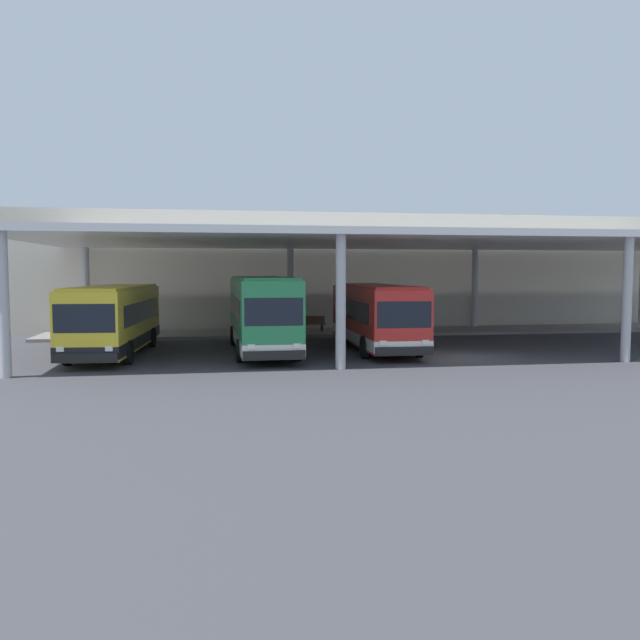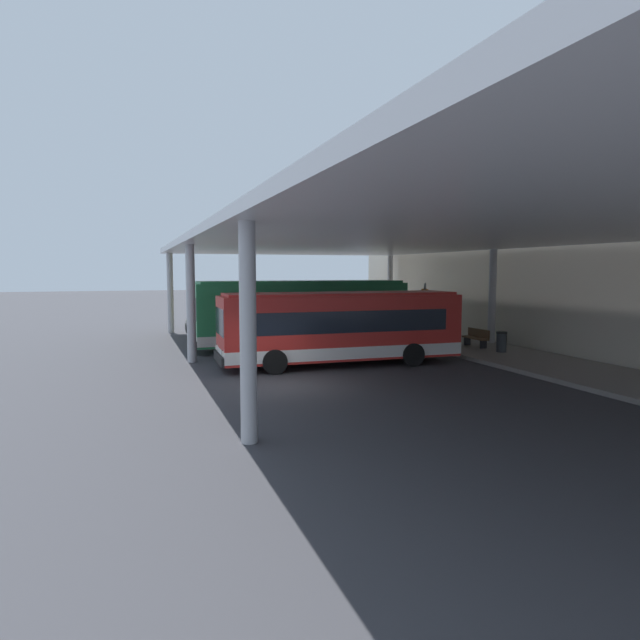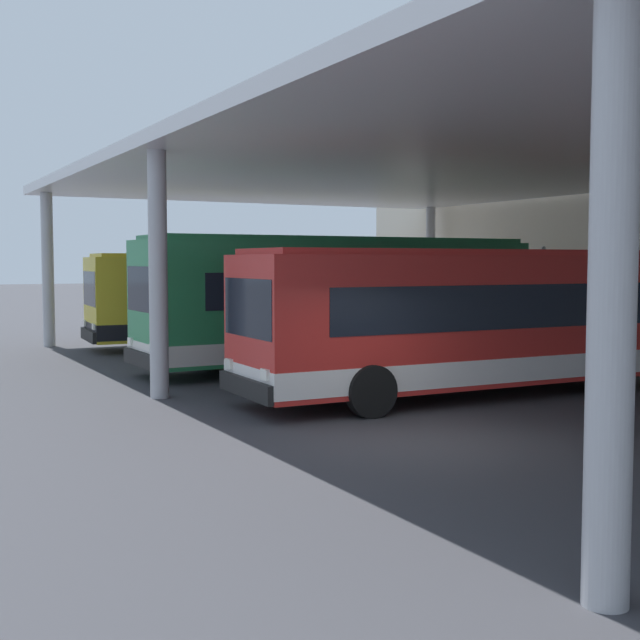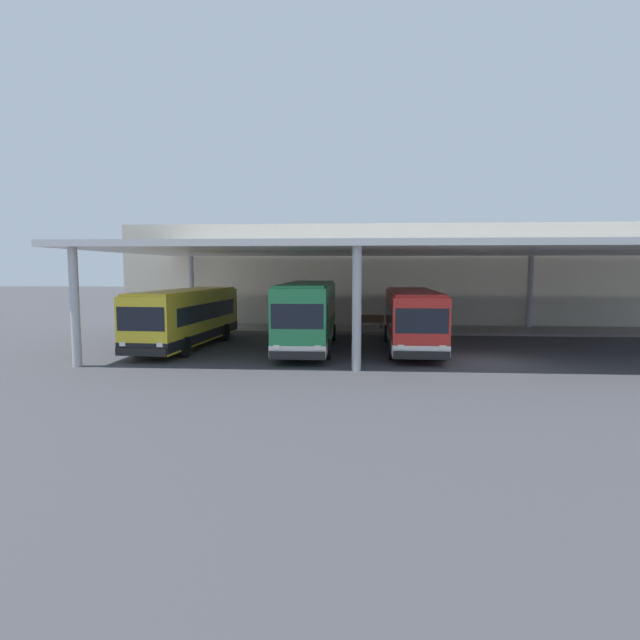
# 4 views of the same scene
# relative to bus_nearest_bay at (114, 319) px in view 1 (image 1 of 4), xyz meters

# --- Properties ---
(ground_plane) EXTENTS (200.00, 200.00, 0.00)m
(ground_plane) POSITION_rel_bus_nearest_bay_xyz_m (15.53, -3.48, -1.66)
(ground_plane) COLOR #3D3D42
(platform_kerb) EXTENTS (42.00, 4.50, 0.18)m
(platform_kerb) POSITION_rel_bus_nearest_bay_xyz_m (15.53, 8.27, -1.57)
(platform_kerb) COLOR gray
(platform_kerb) RESTS_ON ground
(station_building_facade) EXTENTS (48.00, 1.60, 7.66)m
(station_building_facade) POSITION_rel_bus_nearest_bay_xyz_m (15.53, 11.52, 2.17)
(station_building_facade) COLOR beige
(station_building_facade) RESTS_ON ground
(canopy_shelter) EXTENTS (40.00, 17.00, 5.55)m
(canopy_shelter) POSITION_rel_bus_nearest_bay_xyz_m (15.53, 2.02, 3.66)
(canopy_shelter) COLOR silver
(canopy_shelter) RESTS_ON ground
(bus_nearest_bay) EXTENTS (3.27, 10.68, 3.17)m
(bus_nearest_bay) POSITION_rel_bus_nearest_bay_xyz_m (0.00, 0.00, 0.00)
(bus_nearest_bay) COLOR yellow
(bus_nearest_bay) RESTS_ON ground
(bus_second_bay) EXTENTS (2.78, 11.35, 3.57)m
(bus_second_bay) POSITION_rel_bus_nearest_bay_xyz_m (6.75, 0.01, 0.19)
(bus_second_bay) COLOR #28844C
(bus_second_bay) RESTS_ON ground
(bus_middle_bay) EXTENTS (2.91, 10.59, 3.17)m
(bus_middle_bay) POSITION_rel_bus_nearest_bay_xyz_m (12.33, 0.05, 0.00)
(bus_middle_bay) COLOR red
(bus_middle_bay) RESTS_ON ground
(bench_waiting) EXTENTS (1.80, 0.45, 0.92)m
(bench_waiting) POSITION_rel_bus_nearest_bay_xyz_m (10.39, 8.34, -0.99)
(bench_waiting) COLOR brown
(bench_waiting) RESTS_ON platform_kerb
(trash_bin) EXTENTS (0.52, 0.52, 0.98)m
(trash_bin) POSITION_rel_bus_nearest_bay_xyz_m (12.40, 8.36, -0.98)
(trash_bin) COLOR #33383D
(trash_bin) RESTS_ON platform_kerb
(banner_sign) EXTENTS (0.70, 0.12, 3.20)m
(banner_sign) POSITION_rel_bus_nearest_bay_xyz_m (6.61, 7.46, 0.32)
(banner_sign) COLOR #B2B2B7
(banner_sign) RESTS_ON platform_kerb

